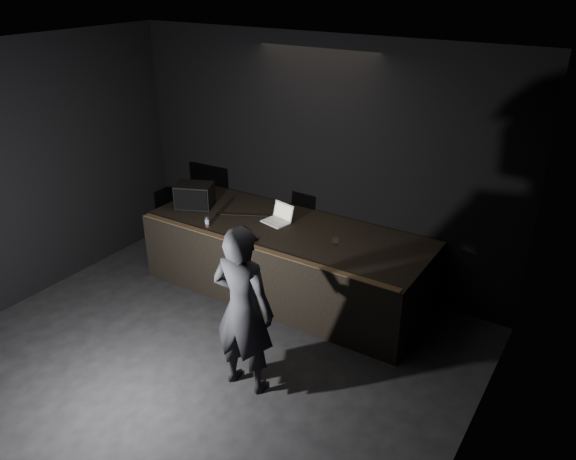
# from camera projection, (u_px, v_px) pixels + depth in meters

# --- Properties ---
(ground) EXTENTS (7.00, 7.00, 0.00)m
(ground) POSITION_uv_depth(u_px,v_px,m) (152.00, 403.00, 6.06)
(ground) COLOR black
(ground) RESTS_ON ground
(room_walls) EXTENTS (6.10, 7.10, 3.52)m
(room_walls) POSITION_uv_depth(u_px,v_px,m) (129.00, 235.00, 5.19)
(room_walls) COLOR black
(room_walls) RESTS_ON ground
(stage_riser) EXTENTS (4.00, 1.50, 1.00)m
(stage_riser) POSITION_uv_depth(u_px,v_px,m) (287.00, 260.00, 7.93)
(stage_riser) COLOR black
(stage_riser) RESTS_ON ground
(riser_lip) EXTENTS (3.92, 0.10, 0.01)m
(riser_lip) POSITION_uv_depth(u_px,v_px,m) (257.00, 248.00, 7.17)
(riser_lip) COLOR brown
(riser_lip) RESTS_ON stage_riser
(stage_monitor) EXTENTS (0.63, 0.56, 0.35)m
(stage_monitor) POSITION_uv_depth(u_px,v_px,m) (195.00, 196.00, 8.32)
(stage_monitor) COLOR black
(stage_monitor) RESTS_ON stage_riser
(cable) EXTENTS (0.75, 0.39, 0.02)m
(cable) POSITION_uv_depth(u_px,v_px,m) (243.00, 215.00, 8.08)
(cable) COLOR black
(cable) RESTS_ON stage_riser
(laptop) EXTENTS (0.42, 0.39, 0.25)m
(laptop) POSITION_uv_depth(u_px,v_px,m) (279.00, 217.00, 7.89)
(laptop) COLOR silver
(laptop) RESTS_ON stage_riser
(beer_can) EXTENTS (0.06, 0.06, 0.14)m
(beer_can) POSITION_uv_depth(u_px,v_px,m) (207.00, 222.00, 7.73)
(beer_can) COLOR silver
(beer_can) RESTS_ON stage_riser
(plastic_cup) EXTENTS (0.08, 0.08, 0.10)m
(plastic_cup) POSITION_uv_depth(u_px,v_px,m) (335.00, 241.00, 7.24)
(plastic_cup) COLOR white
(plastic_cup) RESTS_ON stage_riser
(wii_remote) EXTENTS (0.08, 0.17, 0.03)m
(wii_remote) POSITION_uv_depth(u_px,v_px,m) (251.00, 243.00, 7.27)
(wii_remote) COLOR white
(wii_remote) RESTS_ON stage_riser
(person) EXTENTS (0.75, 0.52, 1.97)m
(person) POSITION_uv_depth(u_px,v_px,m) (243.00, 310.00, 5.93)
(person) COLOR black
(person) RESTS_ON ground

